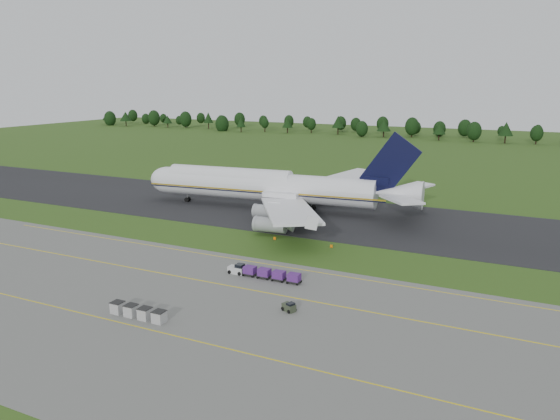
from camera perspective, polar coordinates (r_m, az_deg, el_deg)
The scene contains 10 objects.
ground at distance 106.24m, azimuth 0.31°, elevation -3.99°, with size 600.00×600.00×0.00m, color #2D4D17.
apron at distance 78.86m, azimuth -10.61°, elevation -10.52°, with size 300.00×52.00×0.06m, color #60615C.
taxiway at distance 131.12m, azimuth 5.60°, elevation -0.69°, with size 300.00×40.00×0.08m, color black.
apron_markings at distance 84.11m, azimuth -7.76°, elevation -8.83°, with size 300.00×30.20×0.01m.
tree_line at distance 319.83m, azimuth 14.73°, elevation 8.30°, with size 523.26×22.96×11.58m.
aircraft at distance 137.45m, azimuth -1.08°, elevation 2.51°, with size 73.24×70.95×20.53m.
baggage_train at distance 90.22m, azimuth -1.83°, elevation -6.58°, with size 13.11×1.68×1.61m.
utility_cart at distance 77.90m, azimuth 0.93°, elevation -10.16°, with size 2.21×1.83×1.05m.
uld_row at distance 78.25m, azimuth -14.62°, elevation -10.26°, with size 8.84×1.64×1.62m.
edge_markers at distance 109.05m, azimuth 2.35°, elevation -3.40°, with size 12.85×0.30×0.60m.
Camera 1 is at (43.79, -91.51, 31.57)m, focal length 35.00 mm.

